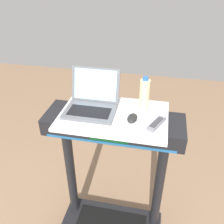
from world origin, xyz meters
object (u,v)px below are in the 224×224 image
object	(u,v)px
computer_mouse	(132,118)
tv_remote	(156,124)
laptop	(92,102)
water_bottle	(144,95)

from	to	relation	value
computer_mouse	tv_remote	world-z (taller)	computer_mouse
tv_remote	laptop	bearing A→B (deg)	166.67
computer_mouse	tv_remote	bearing A→B (deg)	-1.88
water_bottle	tv_remote	bearing A→B (deg)	-59.45
water_bottle	tv_remote	distance (m)	0.21
laptop	water_bottle	distance (m)	0.34
computer_mouse	laptop	bearing A→B (deg)	170.34
laptop	water_bottle	size ratio (longest dim) A/B	1.39
water_bottle	laptop	bearing A→B (deg)	-170.02
computer_mouse	water_bottle	size ratio (longest dim) A/B	0.43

